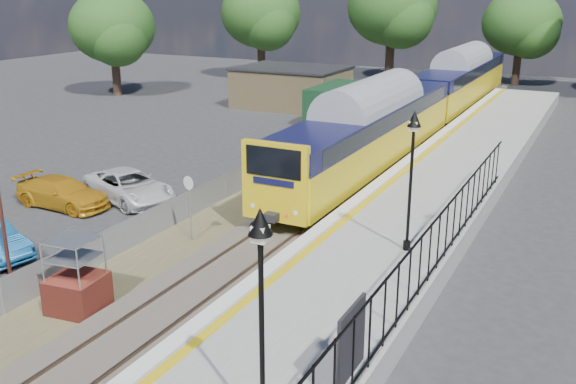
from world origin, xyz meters
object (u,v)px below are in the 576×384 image
Objects in this scene: speed_sign at (189,198)px; car_yellow at (62,193)px; car_white at (129,186)px; victorian_lamp_north at (413,149)px; brick_plinth at (76,276)px; victorian_lamp_south at (261,271)px; train at (426,98)px.

car_yellow is at bearing -172.50° from speed_sign.
victorian_lamp_north is at bearing -79.30° from car_white.
victorian_lamp_north is 1.04× the size of car_yellow.
brick_plinth reaches higher than car_white.
speed_sign is (-8.20, 9.18, -2.59)m from victorian_lamp_south.
speed_sign reaches higher than car_yellow.
speed_sign is 0.52× the size of car_white.
train is (-5.50, 31.17, -1.96)m from victorian_lamp_south.
victorian_lamp_south is 1.80× the size of speed_sign.
brick_plinth is 5.99m from speed_sign.
brick_plinth is (-8.00, 3.22, -3.18)m from victorian_lamp_south.
train is 15.97× the size of speed_sign.
brick_plinth is (-2.50, -27.95, -1.23)m from train.
victorian_lamp_south is at bearing -121.99° from car_yellow.
train is at bearing 100.01° from victorian_lamp_south.
train is at bearing 96.35° from speed_sign.
victorian_lamp_south is at bearing -79.99° from train.
car_yellow is at bearing 147.29° from victorian_lamp_south.
brick_plinth reaches higher than car_yellow.
brick_plinth is at bearing 158.05° from victorian_lamp_south.
speed_sign is 5.91m from car_white.
speed_sign is at bearing -97.00° from train.
victorian_lamp_north is 8.45m from speed_sign.
speed_sign is at bearing -95.13° from car_yellow.
brick_plinth is 0.47× the size of car_white.
victorian_lamp_north is 15.68m from car_yellow.
train is (-5.30, 21.17, -1.96)m from victorian_lamp_north.
speed_sign is at bearing 131.78° from victorian_lamp_south.
victorian_lamp_south reaches higher than speed_sign.
car_white is (-7.89, -19.34, -1.66)m from train.
car_white is at bearing -112.18° from train.
car_yellow is (-9.95, -21.25, -1.70)m from train.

